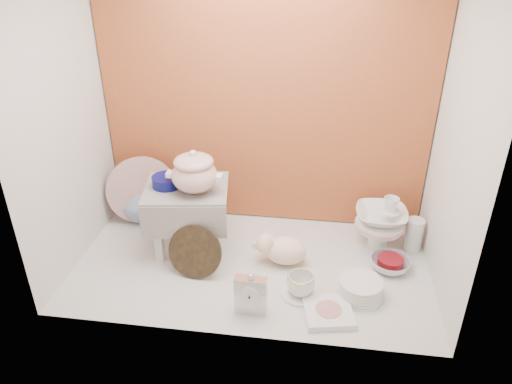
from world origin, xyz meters
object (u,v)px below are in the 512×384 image
plush_pig (286,250)px  step_stool (188,217)px  blue_white_vase (141,201)px  mantel_clock (251,294)px  soup_tureen (194,171)px  floral_platter (142,191)px  gold_rim_teacup (301,284)px  porcelain_tower (380,222)px  crystal_bowl (390,264)px  dinner_plate_stack (360,288)px

plush_pig → step_stool: bearing=-169.8°
blue_white_vase → mantel_clock: bearing=-43.0°
soup_tureen → mantel_clock: size_ratio=1.28×
floral_platter → plush_pig: 0.92m
step_stool → gold_rim_teacup: bearing=-36.5°
porcelain_tower → blue_white_vase: bearing=176.0°
gold_rim_teacup → porcelain_tower: porcelain_tower is taller
step_stool → porcelain_tower: size_ratio=1.37×
gold_rim_teacup → crystal_bowl: (0.44, 0.26, -0.03)m
dinner_plate_stack → step_stool: bearing=162.1°
dinner_plate_stack → gold_rim_teacup: bearing=-173.1°
gold_rim_teacup → porcelain_tower: 0.62m
blue_white_vase → mantel_clock: size_ratio=1.14×
step_stool → dinner_plate_stack: step_stool is taller
floral_platter → mantel_clock: floral_platter is taller
soup_tureen → dinner_plate_stack: (0.84, -0.25, -0.43)m
plush_pig → crystal_bowl: 0.53m
soup_tureen → floral_platter: bearing=146.2°
plush_pig → porcelain_tower: bearing=44.1°
gold_rim_teacup → dinner_plate_stack: (0.28, 0.03, -0.02)m
step_stool → gold_rim_teacup: size_ratio=3.20×
step_stool → soup_tureen: bearing=-43.5°
floral_platter → dinner_plate_stack: (1.23, -0.51, -0.16)m
floral_platter → porcelain_tower: size_ratio=1.31×
plush_pig → mantel_clock: bearing=-88.5°
soup_tureen → porcelain_tower: 1.02m
blue_white_vase → plush_pig: bearing=-20.0°
blue_white_vase → dinner_plate_stack: blue_white_vase is taller
gold_rim_teacup → dinner_plate_stack: gold_rim_teacup is taller
gold_rim_teacup → plush_pig: bearing=110.8°
floral_platter → mantel_clock: 1.01m
gold_rim_teacup → crystal_bowl: size_ratio=0.67×
floral_platter → plush_pig: (0.86, -0.30, -0.12)m
plush_pig → dinner_plate_stack: size_ratio=1.22×
floral_platter → blue_white_vase: bearing=140.9°
plush_pig → porcelain_tower: (0.48, 0.23, 0.07)m
blue_white_vase → floral_platter: bearing=-39.1°
blue_white_vase → mantel_clock: (0.76, -0.71, -0.01)m
soup_tureen → dinner_plate_stack: soup_tureen is taller
floral_platter → porcelain_tower: 1.35m
soup_tureen → blue_white_vase: soup_tureen is taller
floral_platter → gold_rim_teacup: size_ratio=3.06×
porcelain_tower → step_stool: bearing=-172.0°
mantel_clock → soup_tureen: bearing=130.7°
plush_pig → porcelain_tower: porcelain_tower is taller
soup_tureen → floral_platter: size_ratio=0.67×
floral_platter → dinner_plate_stack: floral_platter is taller
blue_white_vase → crystal_bowl: blue_white_vase is taller
mantel_clock → plush_pig: 0.41m
mantel_clock → crystal_bowl: mantel_clock is taller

